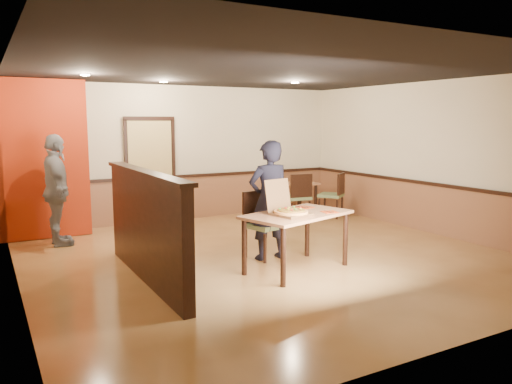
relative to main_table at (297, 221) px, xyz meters
The scene contains 27 objects.
floor 1.04m from the main_table, 86.77° to the left, with size 7.00×7.00×0.00m, color tan.
ceiling 2.24m from the main_table, 86.77° to the left, with size 7.00×7.00×0.00m, color black.
wall_back 4.33m from the main_table, 89.42° to the left, with size 7.00×7.00×0.00m, color beige.
wall_left 3.61m from the main_table, 167.47° to the left, with size 7.00×7.00×0.00m, color beige.
wall_right 3.69m from the main_table, 12.23° to the left, with size 7.00×7.00×0.00m, color beige.
wainscot_back 4.25m from the main_table, 89.41° to the left, with size 7.00×0.04×0.90m, color brown.
chair_rail_back 4.22m from the main_table, 89.41° to the left, with size 7.00×0.06×0.06m, color black.
wainscot_right 3.60m from the main_table, 12.33° to the left, with size 0.04×7.00×0.90m, color brown.
chair_rail_right 3.58m from the main_table, 12.40° to the left, with size 0.06×7.00×0.06m, color black.
back_door 4.31m from the main_table, 100.15° to the left, with size 0.90×0.06×2.10m, color tan.
booth_partition 2.04m from the main_table, 163.81° to the left, with size 0.20×3.10×1.44m.
red_accent_panel 4.78m from the main_table, 127.17° to the left, with size 1.60×0.20×2.78m, color #9E250B.
spot_a 4.00m from the main_table, 131.31° to the left, with size 0.14×0.14×0.02m, color beige.
spot_b 3.95m from the main_table, 103.04° to the left, with size 0.14×0.14×0.02m, color beige.
spot_c 3.40m from the main_table, 57.53° to the left, with size 0.14×0.14×0.02m, color beige.
main_table is the anchor object (origin of this frame).
diner_chair 0.85m from the main_table, 95.91° to the left, with size 0.61×0.61×1.01m.
side_chair_left 3.43m from the main_table, 55.89° to the left, with size 0.55×0.55×1.00m.
side_chair_right 4.05m from the main_table, 44.80° to the left, with size 0.67×0.67×0.97m.
side_table 4.20m from the main_table, 55.48° to the left, with size 0.80×0.80×0.72m.
diner 0.71m from the main_table, 93.70° to the left, with size 0.65×0.43×1.79m, color black.
passerby 4.12m from the main_table, 131.02° to the left, with size 1.09×0.45×1.86m, color gray.
pizza_box 0.25m from the main_table, 162.97° to the right, with size 0.54×0.60×0.47m.
pizza 0.24m from the main_table, 148.12° to the right, with size 0.46×0.46×0.03m, color #F1A857.
napkin_near 0.49m from the main_table, 20.04° to the right, with size 0.24×0.24×0.01m.
napkin_far 0.49m from the main_table, 44.03° to the left, with size 0.30×0.30×0.01m.
condiment 4.32m from the main_table, 54.41° to the left, with size 0.06×0.06×0.15m, color #945D1B.
Camera 1 is at (-3.82, -6.41, 2.06)m, focal length 35.00 mm.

